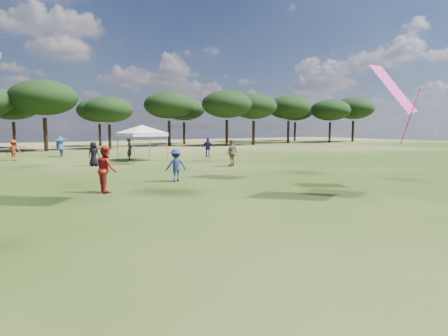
{
  "coord_description": "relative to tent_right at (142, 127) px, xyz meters",
  "views": [
    {
      "loc": [
        -2.36,
        -0.05,
        2.61
      ],
      "look_at": [
        0.16,
        3.88,
        2.1
      ],
      "focal_mm": 30.0,
      "sensor_mm": 36.0,
      "label": 1
    }
  ],
  "objects": [
    {
      "name": "tent_right",
      "position": [
        0.0,
        0.0,
        0.0
      ],
      "size": [
        5.94,
        5.94,
        3.04
      ],
      "rotation": [
        0.0,
        0.0,
        0.13
      ],
      "color": "gray",
      "rests_on": "ground"
    },
    {
      "name": "tree_line",
      "position": [
        -5.58,
        19.6,
        2.81
      ],
      "size": [
        108.78,
        17.63,
        7.77
      ],
      "color": "black",
      "rests_on": "ground"
    }
  ]
}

